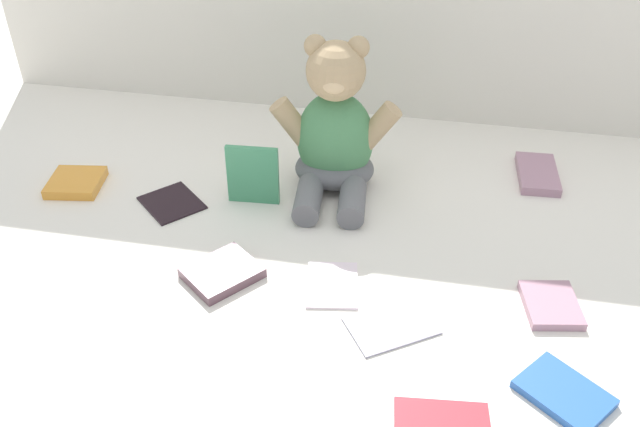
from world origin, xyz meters
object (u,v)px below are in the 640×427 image
teddy_bear (335,135)px  book_case_10 (76,183)px  book_case_4 (443,425)px  book_case_5 (537,174)px  book_case_6 (172,202)px  book_case_3 (222,273)px  book_case_0 (332,284)px  book_case_2 (253,175)px  book_case_8 (391,325)px  book_case_9 (551,305)px  book_case_1 (564,393)px

teddy_bear → book_case_10: teddy_bear is taller
book_case_4 → book_case_5: 0.65m
book_case_6 → book_case_3: bearing=83.6°
book_case_0 → book_case_2: book_case_2 is taller
book_case_2 → book_case_3: bearing=-91.8°
book_case_3 → book_case_8: book_case_3 is taller
book_case_8 → book_case_9: size_ratio=1.27×
teddy_bear → book_case_1: size_ratio=2.60×
book_case_3 → book_case_4: book_case_3 is taller
teddy_bear → book_case_5: size_ratio=2.18×
book_case_4 → book_case_9: book_case_9 is taller
book_case_2 → book_case_8: bearing=-47.8°
teddy_bear → book_case_8: teddy_bear is taller
teddy_bear → book_case_10: size_ratio=3.04×
book_case_1 → book_case_8: book_case_1 is taller
book_case_1 → teddy_bear: bearing=79.7°
teddy_bear → book_case_2: (-0.14, -0.08, -0.05)m
book_case_5 → book_case_2: bearing=16.4°
teddy_bear → book_case_4: size_ratio=2.41×
teddy_bear → book_case_5: teddy_bear is taller
teddy_bear → book_case_3: 0.35m
book_case_3 → book_case_5: 0.66m
book_case_8 → book_case_9: bearing=-103.6°
book_case_8 → book_case_4: bearing=173.0°
book_case_4 → book_case_6: bearing=45.9°
book_case_3 → book_case_6: book_case_3 is taller
book_case_1 → book_case_6: book_case_1 is taller
book_case_1 → book_case_4: book_case_1 is taller
book_case_0 → book_case_3: bearing=-5.4°
book_case_5 → book_case_8: bearing=59.9°
book_case_10 → book_case_5: bearing=94.3°
book_case_4 → book_case_2: bearing=33.7°
book_case_0 → book_case_4: (0.19, -0.24, -0.00)m
book_case_1 → book_case_8: 0.25m
book_case_10 → book_case_1: bearing=59.7°
book_case_2 → book_case_4: bearing=-53.9°
book_case_5 → book_case_0: bearing=46.1°
book_case_8 → book_case_5: bearing=-60.8°
book_case_0 → book_case_1: 0.38m
book_case_2 → book_case_3: size_ratio=1.04×
book_case_4 → book_case_8: 0.19m
book_case_10 → teddy_bear: bearing=93.1°
book_case_8 → book_case_9: (0.24, 0.09, 0.00)m
book_case_3 → book_case_8: size_ratio=0.88×
teddy_bear → book_case_3: (-0.13, -0.30, -0.10)m
book_case_0 → book_case_3: book_case_3 is taller
book_case_2 → book_case_9: bearing=-24.0°
book_case_5 → book_case_6: 0.71m
book_case_1 → book_case_2: (-0.53, 0.37, 0.05)m
book_case_9 → book_case_2: bearing=149.4°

